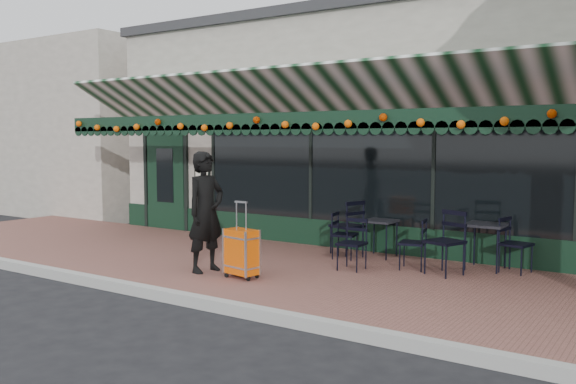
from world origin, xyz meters
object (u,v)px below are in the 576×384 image
Objects in this scene: cafe_table_b at (380,224)px; chair_a_front at (445,242)px; chair_a_right at (516,245)px; chair_b_right at (345,235)px; woman at (206,212)px; chair_b_front at (352,244)px; cafe_table_a at (486,228)px; chair_a_left at (413,244)px; suitcase at (241,253)px; chair_b_left at (347,227)px.

chair_a_front is (1.39, -0.74, -0.09)m from cafe_table_b.
chair_b_right is at bearing 112.22° from chair_a_right.
chair_a_right is at bearing -91.05° from chair_b_right.
chair_b_front is (1.80, 1.32, -0.51)m from woman.
chair_b_front is at bearing -144.91° from cafe_table_a.
chair_a_left is at bearing -146.05° from cafe_table_a.
chair_b_front is at bearing -155.78° from chair_b_right.
chair_a_front is (-0.40, -0.73, -0.16)m from cafe_table_a.
cafe_table_b is at bearing 92.27° from chair_b_front.
cafe_table_b is 2.24m from chair_a_right.
cafe_table_b is at bearing 79.77° from suitcase.
woman is 4.70m from chair_a_right.
suitcase is 1.15× the size of chair_b_left.
chair_a_left is 0.83× the size of chair_b_left.
cafe_table_b is at bearing -26.30° from woman.
chair_a_left is at bearing -36.90° from cafe_table_b.
woman is 3.22m from chair_a_left.
chair_b_left reaches higher than chair_a_left.
woman is 2.30× the size of chair_b_right.
chair_b_front is at bearing -139.91° from chair_a_front.
chair_a_left is at bearing -170.36° from chair_a_front.
cafe_table_a is 0.89× the size of chair_a_left.
chair_b_right is at bearing 123.35° from chair_b_front.
woman is 2.72m from chair_b_left.
cafe_table_b is 0.61m from chair_b_left.
chair_a_right is 2.71m from chair_b_right.
suitcase is 1.38× the size of chair_a_left.
chair_a_front reaches higher than chair_b_left.
suitcase reaches higher than cafe_table_b.
chair_a_front reaches higher than chair_a_left.
chair_b_left is at bearing -16.63° from woman.
woman is 2.29m from chair_b_front.
cafe_table_b is at bearing 116.25° from chair_b_left.
chair_a_front is at bearing 17.65° from chair_b_front.
cafe_table_b is 0.75× the size of chair_a_right.
chair_b_right is at bearing -108.78° from chair_a_left.
chair_b_left is 1.22× the size of chair_b_right.
chair_a_left is (-0.94, -0.63, -0.24)m from cafe_table_a.
cafe_table_b is 1.07m from chair_a_left.
cafe_table_b is 0.79× the size of chair_b_front.
suitcase is at bearing -54.77° from chair_a_left.
suitcase is (0.72, -0.05, -0.54)m from woman.
chair_a_left is at bearing -45.78° from woman.
chair_a_right is at bearing -0.06° from cafe_table_b.
cafe_table_b is 0.80× the size of chair_b_right.
suitcase is at bearing -130.02° from chair_b_front.
chair_b_right is (-0.43, -0.46, -0.17)m from cafe_table_b.
woman is 3.60m from chair_a_front.
suitcase is at bearing -111.17° from cafe_table_b.
chair_b_right reaches higher than cafe_table_b.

